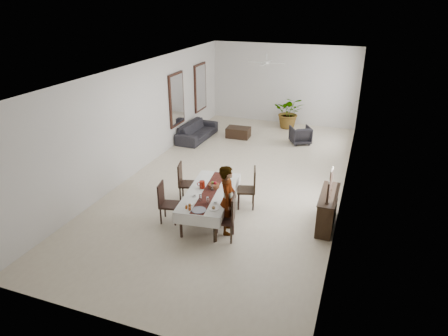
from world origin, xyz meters
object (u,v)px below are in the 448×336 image
dining_table_top (210,192)px  sofa (197,131)px  red_pitcher (202,185)px  woman (228,200)px  sideboard_body (327,210)px

dining_table_top → sofa: (-2.57, 5.13, -0.35)m
red_pitcher → woman: woman is taller
dining_table_top → red_pitcher: bearing=149.0°
dining_table_top → sofa: bearing=109.5°
woman → red_pitcher: bearing=40.8°
red_pitcher → woman: (0.86, -0.59, 0.04)m
red_pitcher → sideboard_body: (2.94, 0.45, -0.37)m
dining_table_top → sideboard_body: (2.70, 0.55, -0.25)m
dining_table_top → woman: woman is taller
red_pitcher → sofa: 5.56m
dining_table_top → sideboard_body: 2.77m
red_pitcher → sideboard_body: bearing=8.6°
woman → sofa: 6.48m
woman → sideboard_body: bearing=-78.5°
red_pitcher → sideboard_body: 3.00m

